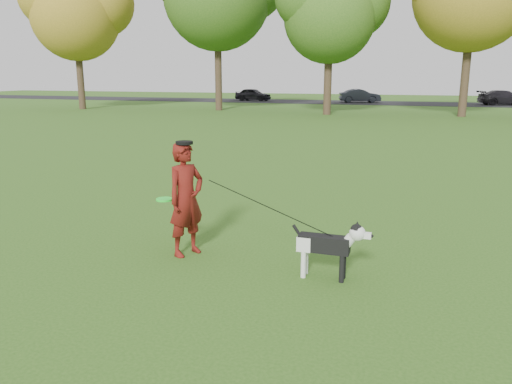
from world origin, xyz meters
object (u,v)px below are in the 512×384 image
(dog, at_px, (330,243))
(car_left, at_px, (253,94))
(car_right, at_px, (504,98))
(man, at_px, (186,199))
(car_mid, at_px, (360,96))

(dog, height_order, car_left, car_left)
(dog, distance_m, car_left, 42.98)
(dog, xyz_separation_m, car_right, (7.16, 40.37, 0.16))
(man, height_order, dog, man)
(man, bearing_deg, car_right, 12.03)
(man, height_order, car_left, man)
(car_left, xyz_separation_m, car_mid, (10.14, 0.00, 0.01))
(dog, distance_m, car_right, 41.00)
(dog, bearing_deg, man, 173.39)
(car_mid, bearing_deg, dog, 168.65)
(car_mid, xyz_separation_m, car_right, (11.76, 0.00, 0.00))
(car_right, bearing_deg, man, 150.87)
(man, xyz_separation_m, car_left, (-12.70, 40.14, -0.18))
(man, distance_m, car_right, 41.18)
(dog, relative_size, car_mid, 0.28)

